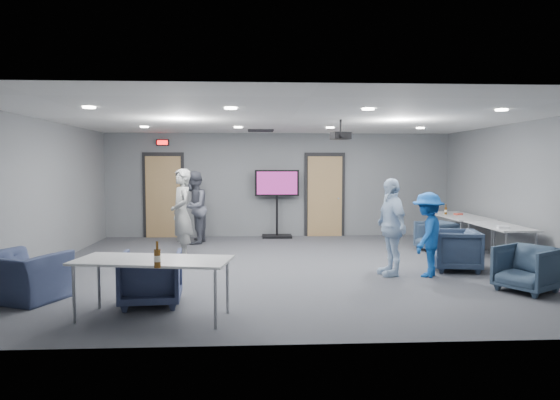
{
  "coord_description": "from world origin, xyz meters",
  "views": [
    {
      "loc": [
        -0.68,
        -9.07,
        1.87
      ],
      "look_at": [
        -0.17,
        0.5,
        1.2
      ],
      "focal_mm": 32.0,
      "sensor_mm": 36.0,
      "label": 1
    }
  ],
  "objects": [
    {
      "name": "floor",
      "position": [
        0.0,
        0.0,
        0.0
      ],
      "size": [
        9.0,
        9.0,
        0.0
      ],
      "primitive_type": "plane",
      "color": "#3D3F45",
      "rests_on": "ground"
    },
    {
      "name": "ceiling",
      "position": [
        0.0,
        0.0,
        2.7
      ],
      "size": [
        9.0,
        9.0,
        0.0
      ],
      "primitive_type": "plane",
      "rotation": [
        3.14,
        0.0,
        0.0
      ],
      "color": "silver",
      "rests_on": "wall_back"
    },
    {
      "name": "wall_back",
      "position": [
        0.0,
        4.0,
        1.35
      ],
      "size": [
        9.0,
        0.02,
        2.7
      ],
      "primitive_type": "cube",
      "color": "slate",
      "rests_on": "floor"
    },
    {
      "name": "wall_front",
      "position": [
        0.0,
        -4.0,
        1.35
      ],
      "size": [
        9.0,
        0.02,
        2.7
      ],
      "primitive_type": "cube",
      "color": "slate",
      "rests_on": "floor"
    },
    {
      "name": "wall_left",
      "position": [
        -4.5,
        0.0,
        1.35
      ],
      "size": [
        0.02,
        8.0,
        2.7
      ],
      "primitive_type": "cube",
      "color": "slate",
      "rests_on": "floor"
    },
    {
      "name": "wall_right",
      "position": [
        4.5,
        0.0,
        1.35
      ],
      "size": [
        0.02,
        8.0,
        2.7
      ],
      "primitive_type": "cube",
      "color": "slate",
      "rests_on": "floor"
    },
    {
      "name": "door_left",
      "position": [
        -3.0,
        3.95,
        1.07
      ],
      "size": [
        1.06,
        0.17,
        2.24
      ],
      "color": "black",
      "rests_on": "wall_back"
    },
    {
      "name": "door_right",
      "position": [
        1.2,
        3.95,
        1.07
      ],
      "size": [
        1.06,
        0.17,
        2.24
      ],
      "color": "black",
      "rests_on": "wall_back"
    },
    {
      "name": "exit_sign",
      "position": [
        -3.0,
        3.93,
        2.45
      ],
      "size": [
        0.32,
        0.08,
        0.16
      ],
      "color": "black",
      "rests_on": "wall_back"
    },
    {
      "name": "hvac_diffuser",
      "position": [
        -0.5,
        2.8,
        2.69
      ],
      "size": [
        0.6,
        0.6,
        0.03
      ],
      "primitive_type": "cube",
      "color": "black",
      "rests_on": "ceiling"
    },
    {
      "name": "downlights",
      "position": [
        0.0,
        0.0,
        2.68
      ],
      "size": [
        6.18,
        3.78,
        0.02
      ],
      "color": "white",
      "rests_on": "ceiling"
    },
    {
      "name": "person_a",
      "position": [
        -2.11,
        0.91,
        0.9
      ],
      "size": [
        0.64,
        0.77,
        1.8
      ],
      "primitive_type": "imported",
      "rotation": [
        0.0,
        0.0,
        -1.2
      ],
      "color": "gray",
      "rests_on": "floor"
    },
    {
      "name": "person_b",
      "position": [
        -2.1,
        2.84,
        0.87
      ],
      "size": [
        0.74,
        0.91,
        1.73
      ],
      "primitive_type": "imported",
      "rotation": [
        0.0,
        0.0,
        -1.68
      ],
      "color": "#565A67",
      "rests_on": "floor"
    },
    {
      "name": "person_c",
      "position": [
        1.65,
        -0.78,
        0.83
      ],
      "size": [
        0.54,
        1.02,
        1.65
      ],
      "primitive_type": "imported",
      "rotation": [
        0.0,
        0.0,
        -1.42
      ],
      "color": "#C6E0FF",
      "rests_on": "floor"
    },
    {
      "name": "person_d",
      "position": [
        2.25,
        -0.91,
        0.71
      ],
      "size": [
        0.95,
        1.05,
        1.42
      ],
      "primitive_type": "imported",
      "rotation": [
        0.0,
        0.0,
        -2.16
      ],
      "color": "#1B55B2",
      "rests_on": "floor"
    },
    {
      "name": "chair_right_a",
      "position": [
        3.29,
        1.49,
        0.33
      ],
      "size": [
        0.87,
        0.85,
        0.66
      ],
      "primitive_type": "imported",
      "rotation": [
        0.0,
        0.0,
        -1.32
      ],
      "color": "#35465C",
      "rests_on": "floor"
    },
    {
      "name": "chair_right_b",
      "position": [
        2.9,
        -0.47,
        0.36
      ],
      "size": [
        0.92,
        0.91,
        0.73
      ],
      "primitive_type": "imported",
      "rotation": [
        0.0,
        0.0,
        -1.74
      ],
      "color": "#324057",
      "rests_on": "floor"
    },
    {
      "name": "chair_right_c",
      "position": [
        3.35,
        -2.0,
        0.34
      ],
      "size": [
        1.02,
        1.01,
        0.68
      ],
      "primitive_type": "imported",
      "rotation": [
        0.0,
        0.0,
        -1.02
      ],
      "color": "#34465A",
      "rests_on": "floor"
    },
    {
      "name": "chair_front_a",
      "position": [
        -2.05,
        -2.4,
        0.36
      ],
      "size": [
        0.84,
        0.86,
        0.72
      ],
      "primitive_type": "imported",
      "rotation": [
        0.0,
        0.0,
        3.22
      ],
      "color": "#384061",
      "rests_on": "floor"
    },
    {
      "name": "chair_front_b",
      "position": [
        -3.87,
        -2.11,
        0.34
      ],
      "size": [
        1.3,
        1.23,
        0.67
      ],
      "primitive_type": "imported",
      "rotation": [
        0.0,
        0.0,
        2.74
      ],
      "color": "#353F5C",
      "rests_on": "floor"
    },
    {
      "name": "table_right_a",
      "position": [
        4.0,
        2.0,
        0.69
      ],
      "size": [
        0.82,
        1.98,
        0.73
      ],
      "rotation": [
        0.0,
        0.0,
        1.57
      ],
      "color": "#ABADB0",
      "rests_on": "floor"
    },
    {
      "name": "table_right_b",
      "position": [
        4.0,
        0.1,
        0.68
      ],
      "size": [
        0.7,
        1.67,
        0.73
      ],
      "rotation": [
        0.0,
        0.0,
        1.57
      ],
      "color": "#ABADB0",
      "rests_on": "floor"
    },
    {
      "name": "table_front_left",
      "position": [
        -1.91,
        -3.0,
        0.69
      ],
      "size": [
        1.98,
        1.09,
        0.73
      ],
      "rotation": [
        0.0,
        0.0,
        -0.17
      ],
      "color": "#ABADB0",
      "rests_on": "floor"
    },
    {
      "name": "bottle_front",
      "position": [
        -1.75,
        -3.51,
        0.84
      ],
      "size": [
        0.08,
        0.08,
        0.3
      ],
      "color": "#58350F",
      "rests_on": "table_front_left"
    },
    {
      "name": "bottle_right",
      "position": [
        3.78,
        2.21,
        0.82
      ],
      "size": [
        0.06,
        0.06,
        0.23
      ],
      "color": "#58350F",
      "rests_on": "table_right_a"
    },
    {
      "name": "snack_box",
      "position": [
        4.02,
        2.07,
        0.75
      ],
      "size": [
        0.2,
        0.16,
        0.04
      ],
      "primitive_type": "cube",
      "rotation": [
        0.0,
        0.0,
        0.26
      ],
      "color": "#C24030",
      "rests_on": "table_right_a"
    },
    {
      "name": "wrapper",
      "position": [
        3.83,
        -0.35,
        0.75
      ],
      "size": [
        0.21,
        0.16,
        0.04
      ],
      "primitive_type": "cube",
      "rotation": [
        0.0,
        0.0,
        -0.19
      ],
      "color": "white",
      "rests_on": "table_right_b"
    },
    {
      "name": "tv_stand",
      "position": [
        -0.07,
        3.75,
        0.99
      ],
      "size": [
        1.14,
        0.54,
        1.75
      ],
      "color": "black",
      "rests_on": "floor"
    },
    {
      "name": "projector",
      "position": [
        0.9,
        -0.1,
        2.41
      ],
      "size": [
        0.37,
        0.34,
        0.35
      ],
      "rotation": [
        0.0,
        0.0,
        0.18
      ],
      "color": "black",
      "rests_on": "ceiling"
    }
  ]
}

